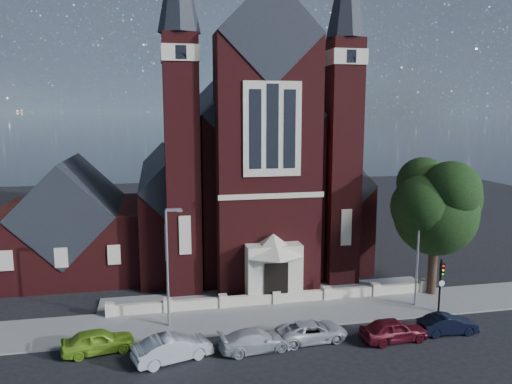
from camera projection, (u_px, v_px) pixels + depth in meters
The scene contains 16 objects.
ground at pixel (254, 270), 45.63m from camera, with size 120.00×120.00×0.00m, color black.
pavement_strip at pixel (283, 315), 35.47m from camera, with size 60.00×5.00×0.12m, color slate.
forecourt_paving at pixel (270, 295), 39.34m from camera, with size 26.00×3.00×0.14m, color slate.
forecourt_wall at pixel (276, 304), 37.41m from camera, with size 24.00×0.40×0.90m, color #B8B092.
church at pixel (239, 171), 52.01m from camera, with size 20.01×34.90×29.20m.
parish_hall at pixel (72, 228), 44.72m from camera, with size 12.00×12.20×10.24m.
street_tree at pixel (439, 209), 38.04m from camera, with size 6.40×6.60×10.70m.
street_lamp_left at pixel (169, 261), 32.69m from camera, with size 1.16×0.22×8.09m.
street_lamp_right at pixel (419, 246), 36.26m from camera, with size 1.16×0.22×8.09m.
traffic_signal at pixel (441, 279), 35.24m from camera, with size 0.28×0.42×4.00m.
car_lime_van at pixel (98, 341), 29.80m from camera, with size 1.70×4.23×1.44m, color #73A821.
car_silver_a at pixel (173, 348), 28.83m from camera, with size 1.60×4.59×1.51m, color #A9ADB1.
car_silver_b at pixel (255, 340), 30.06m from camera, with size 1.80×4.43×1.29m, color #B7B9BF.
car_white_suv at pixel (312, 331), 31.36m from camera, with size 2.07×4.49×1.25m, color silver.
car_dark_red at pixel (394, 330), 31.31m from camera, with size 1.72×4.29×1.46m, color #4F0D17.
car_navy at pixel (448, 324), 32.36m from camera, with size 1.34×3.83×1.26m, color black.
Camera 1 is at (-8.63, -28.07, 14.25)m, focal length 35.00 mm.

